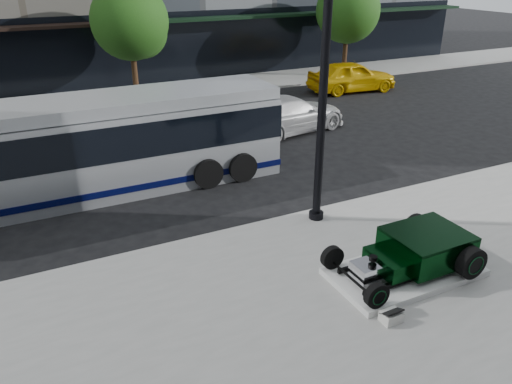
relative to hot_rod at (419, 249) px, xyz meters
name	(u,v)px	position (x,y,z in m)	size (l,w,h in m)	color
ground	(211,201)	(-2.75, 5.74, -0.70)	(120.00, 120.00, 0.00)	black
sidewalk_far	(114,97)	(-2.75, 19.74, -0.64)	(70.00, 4.00, 0.12)	gray
street_trees	(132,24)	(-1.60, 18.81, 3.07)	(29.80, 3.80, 5.70)	black
display_plinth	(404,272)	(-0.33, 0.00, -0.50)	(3.40, 1.80, 0.15)	silver
hot_rod	(419,249)	(0.00, 0.00, 0.00)	(3.22, 2.00, 0.81)	black
info_plaque	(391,316)	(-1.67, -1.14, -0.45)	(0.40, 0.31, 0.31)	silver
lamppost	(323,98)	(-0.63, 3.22, 2.78)	(0.40, 0.40, 7.27)	black
transit_bus	(86,147)	(-5.85, 8.01, 0.79)	(12.12, 2.88, 2.92)	#A9ADB3
white_sedan	(289,114)	(2.68, 10.60, 0.06)	(2.13, 5.25, 1.52)	silver
yellow_taxi	(352,76)	(9.36, 15.35, 0.14)	(1.97, 4.89, 1.66)	#E4B20A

